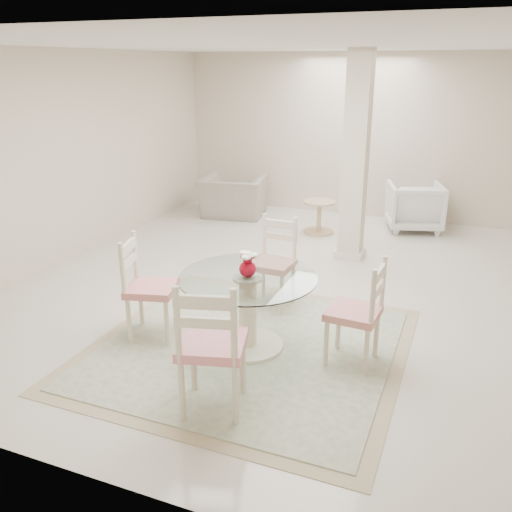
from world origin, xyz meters
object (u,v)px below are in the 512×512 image
at_px(recliner_taupe, 233,196).
at_px(dining_chair_east, 362,306).
at_px(side_table, 319,218).
at_px(red_vase, 248,264).
at_px(column, 356,158).
at_px(dining_chair_south, 210,339).
at_px(armchair_white, 414,206).
at_px(dining_chair_north, 275,256).
at_px(dining_table, 248,312).
at_px(dining_chair_west, 144,280).

bearing_deg(recliner_taupe, dining_chair_east, 117.05).
relative_size(recliner_taupe, side_table, 2.07).
bearing_deg(red_vase, dining_chair_east, 6.04).
relative_size(column, dining_chair_south, 2.24).
bearing_deg(dining_chair_east, armchair_white, -175.71).
bearing_deg(red_vase, dining_chair_south, -82.63).
bearing_deg(dining_chair_east, dining_chair_north, -125.33).
bearing_deg(dining_table, recliner_taupe, 115.88).
relative_size(dining_table, red_vase, 5.31).
distance_m(dining_chair_south, side_table, 4.84).
relative_size(red_vase, dining_chair_west, 0.21).
bearing_deg(dining_chair_south, armchair_white, -114.17).
bearing_deg(recliner_taupe, dining_table, 106.22).
relative_size(dining_table, armchair_white, 1.51).
relative_size(column, red_vase, 11.48).
bearing_deg(dining_chair_north, armchair_white, 74.59).
xyz_separation_m(column, dining_chair_east, (0.70, -2.76, -0.78)).
bearing_deg(column, armchair_white, 68.74).
relative_size(dining_chair_south, side_table, 2.37).
distance_m(red_vase, dining_chair_south, 1.05).
bearing_deg(dining_chair_west, dining_chair_east, -98.86).
xyz_separation_m(dining_chair_west, side_table, (0.63, 3.91, -0.35)).
height_order(dining_chair_east, side_table, dining_chair_east).
bearing_deg(dining_chair_west, armchair_white, -38.51).
height_order(dining_chair_west, armchair_white, dining_chair_west).
xyz_separation_m(column, side_table, (-0.70, 0.91, -1.11)).
height_order(dining_chair_east, recliner_taupe, dining_chair_east).
bearing_deg(dining_chair_north, side_table, 97.19).
xyz_separation_m(dining_chair_east, side_table, (-1.40, 3.67, -0.33)).
bearing_deg(dining_chair_north, dining_chair_east, -37.39).
xyz_separation_m(column, armchair_white, (0.64, 1.65, -0.97)).
distance_m(dining_chair_south, armchair_white, 5.61).
bearing_deg(column, dining_table, -96.29).
relative_size(red_vase, recliner_taupe, 0.22).
height_order(armchair_white, side_table, armchair_white).
bearing_deg(dining_chair_west, dining_table, -98.20).
bearing_deg(dining_chair_south, column, -108.39).
xyz_separation_m(dining_chair_east, armchair_white, (-0.05, 4.42, -0.19)).
xyz_separation_m(dining_table, recliner_taupe, (-2.04, 4.20, -0.02)).
height_order(dining_chair_east, dining_chair_south, dining_chair_south).
xyz_separation_m(column, red_vase, (-0.32, -2.87, -0.51)).
bearing_deg(dining_table, armchair_white, 78.02).
distance_m(dining_table, dining_chair_north, 1.04).
bearing_deg(dining_chair_north, recliner_taupe, 122.72).
height_order(dining_table, recliner_taupe, dining_table).
xyz_separation_m(dining_chair_north, recliner_taupe, (-1.93, 3.18, -0.23)).
bearing_deg(side_table, dining_chair_east, -69.19).
xyz_separation_m(dining_table, armchair_white, (0.96, 4.53, 0.01)).
bearing_deg(dining_chair_west, side_table, -24.69).
height_order(red_vase, recliner_taupe, red_vase).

